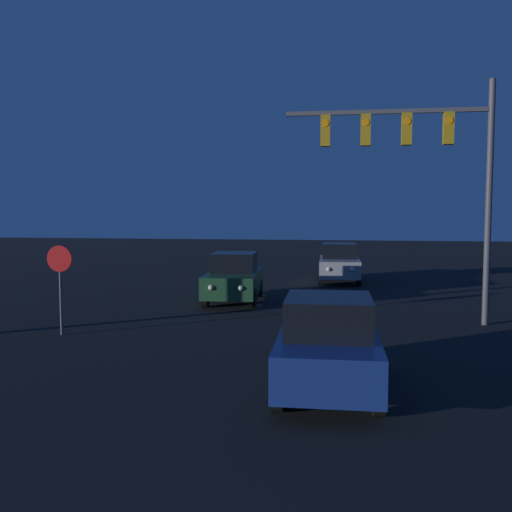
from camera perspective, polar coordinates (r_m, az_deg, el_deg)
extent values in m
cube|color=navy|center=(10.67, 7.24, -9.51)|extent=(1.86, 3.97, 0.76)
cube|color=black|center=(10.32, 7.27, -5.92)|extent=(1.54, 1.76, 0.67)
cylinder|color=black|center=(11.97, 3.29, -9.78)|extent=(0.21, 0.66, 0.65)
cylinder|color=black|center=(11.97, 11.23, -9.87)|extent=(0.21, 0.66, 0.65)
cylinder|color=black|center=(9.64, 2.18, -13.38)|extent=(0.21, 0.66, 0.65)
cylinder|color=black|center=(9.63, 12.17, -13.50)|extent=(0.21, 0.66, 0.65)
sphere|color=#F9EFC6|center=(12.60, 5.07, -6.94)|extent=(0.18, 0.18, 0.18)
sphere|color=#F9EFC6|center=(12.59, 9.54, -6.99)|extent=(0.18, 0.18, 0.18)
cube|color=#1E4728|center=(20.46, -2.23, -2.65)|extent=(2.00, 4.03, 0.76)
cube|color=black|center=(20.58, -2.16, -0.60)|extent=(1.61, 1.82, 0.67)
cylinder|color=black|center=(19.22, -0.29, -4.27)|extent=(0.23, 0.66, 0.65)
cylinder|color=black|center=(19.45, -5.09, -4.18)|extent=(0.23, 0.66, 0.65)
cylinder|color=black|center=(21.62, 0.35, -3.27)|extent=(0.23, 0.66, 0.65)
cylinder|color=black|center=(21.83, -3.93, -3.21)|extent=(0.23, 0.66, 0.65)
sphere|color=#F9EFC6|center=(18.44, -1.55, -3.22)|extent=(0.18, 0.18, 0.18)
sphere|color=#F9EFC6|center=(18.58, -4.54, -3.17)|extent=(0.18, 0.18, 0.18)
cube|color=#99999E|center=(26.38, 8.33, -1.05)|extent=(1.88, 3.98, 0.76)
cube|color=black|center=(26.51, 8.34, 0.53)|extent=(1.55, 1.77, 0.67)
cylinder|color=black|center=(25.24, 10.23, -2.20)|extent=(0.21, 0.66, 0.65)
cylinder|color=black|center=(25.20, 6.52, -2.17)|extent=(0.21, 0.66, 0.65)
cylinder|color=black|center=(27.65, 9.97, -1.60)|extent=(0.21, 0.66, 0.65)
cylinder|color=black|center=(27.63, 6.58, -1.57)|extent=(0.21, 0.66, 0.65)
sphere|color=#F9EFC6|center=(24.41, 9.56, -1.35)|extent=(0.18, 0.18, 0.18)
sphere|color=#F9EFC6|center=(24.39, 7.27, -1.32)|extent=(0.18, 0.18, 0.18)
cylinder|color=#4C4C51|center=(17.50, 22.24, 4.86)|extent=(0.18, 0.18, 6.95)
cube|color=#4C4C51|center=(17.29, 12.90, 13.89)|extent=(5.77, 0.12, 0.12)
cube|color=#A57F14|center=(17.42, 18.69, 12.00)|extent=(0.28, 0.28, 0.90)
cylinder|color=orange|center=(17.30, 18.79, 12.72)|extent=(0.20, 0.02, 0.20)
cube|color=#A57F14|center=(17.26, 14.82, 12.16)|extent=(0.28, 0.28, 0.90)
cylinder|color=orange|center=(17.14, 14.89, 12.89)|extent=(0.20, 0.02, 0.20)
cube|color=#A57F14|center=(17.19, 10.90, 12.26)|extent=(0.28, 0.28, 0.90)
cylinder|color=orange|center=(17.07, 10.93, 13.00)|extent=(0.20, 0.02, 0.20)
cube|color=#A57F14|center=(17.18, 6.96, 12.31)|extent=(0.28, 0.28, 0.90)
cylinder|color=orange|center=(17.06, 6.95, 13.05)|extent=(0.20, 0.02, 0.20)
cylinder|color=#4C4C51|center=(15.88, -18.95, -3.28)|extent=(0.07, 0.07, 2.37)
cylinder|color=red|center=(15.77, -19.06, -0.26)|extent=(0.69, 0.03, 0.69)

